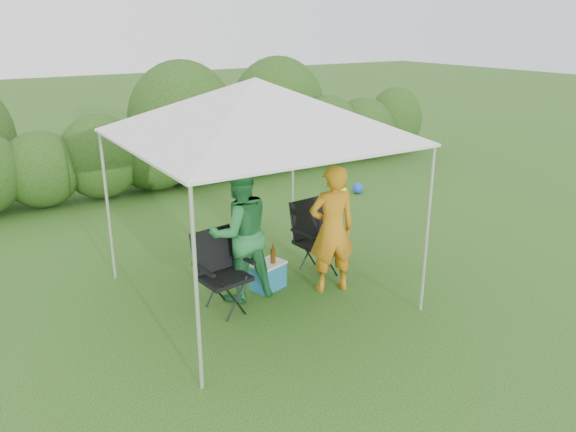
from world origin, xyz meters
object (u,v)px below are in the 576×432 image
canopy (256,109)px  cooler (268,275)px  chair_right (314,232)px  man (332,229)px  woman (239,232)px  chair_left (220,266)px

canopy → cooler: size_ratio=5.99×
chair_right → man: 0.70m
woman → cooler: size_ratio=3.50×
man → chair_right: bearing=-88.0°
man → chair_left: bearing=4.1°
woman → canopy: bearing=173.3°
woman → man: bearing=160.9°
canopy → chair_right: (1.04, 0.21, -1.87)m
chair_right → cooler: (-0.87, -0.14, -0.40)m
canopy → chair_right: size_ratio=2.95×
chair_right → chair_left: 1.68m
chair_left → woman: (0.36, 0.14, 0.33)m
canopy → woman: size_ratio=1.71×
chair_left → cooler: chair_left is taller
man → cooler: size_ratio=3.36×
cooler → chair_left: bearing=176.4°
chair_left → chair_right: bearing=3.9°
chair_right → cooler: chair_right is taller
canopy → chair_right: canopy is taller
chair_left → man: (1.49, -0.32, 0.29)m
man → woman: 1.22m
chair_right → chair_left: size_ratio=1.03×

